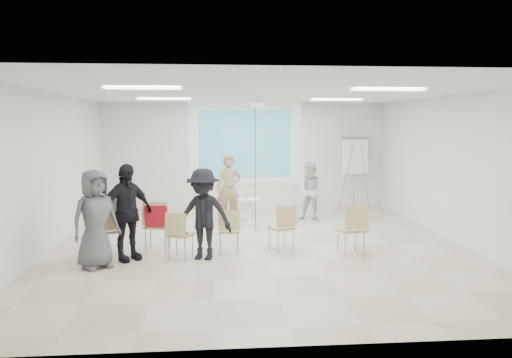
{
  "coord_description": "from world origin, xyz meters",
  "views": [
    {
      "loc": [
        -0.89,
        -9.63,
        2.4
      ],
      "look_at": [
        0.0,
        0.8,
        1.25
      ],
      "focal_mm": 35.0,
      "sensor_mm": 36.0,
      "label": 1
    }
  ],
  "objects": [
    {
      "name": "floor",
      "position": [
        0.0,
        0.0,
        -0.05
      ],
      "size": [
        8.0,
        9.0,
        0.1
      ],
      "primitive_type": "cube",
      "color": "beige",
      "rests_on": "ground"
    },
    {
      "name": "ceiling",
      "position": [
        0.0,
        0.0,
        3.05
      ],
      "size": [
        8.0,
        9.0,
        0.1
      ],
      "primitive_type": "cube",
      "color": "white",
      "rests_on": "wall_back"
    },
    {
      "name": "wall_back",
      "position": [
        0.0,
        4.55,
        1.5
      ],
      "size": [
        8.0,
        0.1,
        3.0
      ],
      "primitive_type": "cube",
      "color": "silver",
      "rests_on": "floor"
    },
    {
      "name": "wall_left",
      "position": [
        -4.05,
        0.0,
        1.5
      ],
      "size": [
        0.1,
        9.0,
        3.0
      ],
      "primitive_type": "cube",
      "color": "silver",
      "rests_on": "floor"
    },
    {
      "name": "wall_right",
      "position": [
        4.05,
        0.0,
        1.5
      ],
      "size": [
        0.1,
        9.0,
        3.0
      ],
      "primitive_type": "cube",
      "color": "silver",
      "rests_on": "floor"
    },
    {
      "name": "projection_halo",
      "position": [
        0.0,
        4.49,
        1.85
      ],
      "size": [
        3.2,
        0.01,
        2.3
      ],
      "primitive_type": "cube",
      "color": "silver",
      "rests_on": "wall_back"
    },
    {
      "name": "projection_image",
      "position": [
        0.0,
        4.47,
        1.85
      ],
      "size": [
        2.6,
        0.01,
        1.9
      ],
      "primitive_type": "cube",
      "color": "teal",
      "rests_on": "wall_back"
    },
    {
      "name": "pedestal_table",
      "position": [
        -0.07,
        2.11,
        0.37
      ],
      "size": [
        0.64,
        0.64,
        0.66
      ],
      "rotation": [
        0.0,
        0.0,
        -0.23
      ],
      "color": "white",
      "rests_on": "floor"
    },
    {
      "name": "player_left",
      "position": [
        -0.52,
        2.47,
        0.95
      ],
      "size": [
        0.77,
        0.59,
        1.9
      ],
      "primitive_type": "imported",
      "rotation": [
        0.0,
        0.0,
        -0.19
      ],
      "color": "tan",
      "rests_on": "floor"
    },
    {
      "name": "player_right",
      "position": [
        1.53,
        2.52,
        0.81
      ],
      "size": [
        0.98,
        0.91,
        1.62
      ],
      "primitive_type": "imported",
      "rotation": [
        0.0,
        0.0,
        -0.46
      ],
      "color": "white",
      "rests_on": "floor"
    },
    {
      "name": "controller_left",
      "position": [
        -0.34,
        2.72,
        1.25
      ],
      "size": [
        0.06,
        0.12,
        0.04
      ],
      "primitive_type": "cube",
      "rotation": [
        0.0,
        0.0,
        -0.19
      ],
      "color": "silver",
      "rests_on": "player_left"
    },
    {
      "name": "controller_right",
      "position": [
        1.35,
        2.77,
        1.09
      ],
      "size": [
        0.08,
        0.12,
        0.04
      ],
      "primitive_type": "cube",
      "rotation": [
        0.0,
        0.0,
        -0.46
      ],
      "color": "white",
      "rests_on": "player_right"
    },
    {
      "name": "chair_far_left",
      "position": [
        -2.75,
        -0.51,
        0.55
      ],
      "size": [
        0.56,
        0.58,
        0.93
      ],
      "rotation": [
        0.0,
        0.0,
        0.34
      ],
      "color": "tan",
      "rests_on": "floor"
    },
    {
      "name": "chair_left_mid",
      "position": [
        -1.97,
        -0.32,
        0.58
      ],
      "size": [
        0.51,
        0.54,
        0.98
      ],
      "rotation": [
        0.0,
        0.0,
        -0.12
      ],
      "color": "tan",
      "rests_on": "floor"
    },
    {
      "name": "chair_left_inner",
      "position": [
        -1.53,
        -0.84,
        0.51
      ],
      "size": [
        0.53,
        0.55,
        0.86
      ],
      "rotation": [
        0.0,
        0.0,
        -0.39
      ],
      "color": "tan",
      "rests_on": "floor"
    },
    {
      "name": "chair_center",
      "position": [
        -0.62,
        -0.58,
        0.5
      ],
      "size": [
        0.4,
        0.43,
        0.85
      ],
      "rotation": [
        0.0,
        0.0,
        -0.02
      ],
      "color": "tan",
      "rests_on": "floor"
    },
    {
      "name": "chair_right_inner",
      "position": [
        0.41,
        -0.45,
        0.53
      ],
      "size": [
        0.55,
        0.57,
        0.89
      ],
      "rotation": [
        0.0,
        0.0,
        0.38
      ],
      "color": "tan",
      "rests_on": "floor"
    },
    {
      "name": "chair_right_far",
      "position": [
        1.63,
        -0.89,
        0.56
      ],
      "size": [
        0.51,
        0.54,
        0.95
      ],
      "rotation": [
        0.0,
        0.0,
        0.15
      ],
      "color": "tan",
      "rests_on": "floor"
    },
    {
      "name": "red_jacket",
      "position": [
        -1.96,
        -0.45,
        0.72
      ],
      "size": [
        0.41,
        0.14,
        0.39
      ],
      "primitive_type": "cube",
      "rotation": [
        0.0,
        0.0,
        -0.12
      ],
      "color": "#B31624",
      "rests_on": "chair_left_mid"
    },
    {
      "name": "laptop",
      "position": [
        -1.5,
        -0.75,
        0.46
      ],
      "size": [
        0.38,
        0.33,
        0.02
      ],
      "primitive_type": "imported",
      "rotation": [
        0.0,
        0.0,
        2.75
      ],
      "color": "black",
      "rests_on": "chair_left_inner"
    },
    {
      "name": "audience_left",
      "position": [
        -2.43,
        -0.82,
        0.99
      ],
      "size": [
        1.32,
        1.26,
        1.97
      ],
      "primitive_type": "imported",
      "rotation": [
        0.0,
        0.0,
        0.69
      ],
      "color": "black",
      "rests_on": "floor"
    },
    {
      "name": "audience_mid",
      "position": [
        -1.08,
        -0.86,
        0.92
      ],
      "size": [
        1.34,
        0.99,
        1.84
      ],
      "primitive_type": "imported",
      "rotation": [
        0.0,
        0.0,
        -0.31
      ],
      "color": "black",
      "rests_on": "floor"
    },
    {
      "name": "audience_outer",
      "position": [
        -2.87,
        -1.25,
        0.93
      ],
      "size": [
        1.08,
        1.03,
        1.86
      ],
      "primitive_type": "imported",
      "rotation": [
        0.0,
        0.0,
        0.67
      ],
      "color": "#5B5B61",
      "rests_on": "floor"
    },
    {
      "name": "flipchart_easel",
      "position": [
        3.1,
        4.17,
        1.51
      ],
      "size": [
        0.89,
        0.67,
        2.05
      ],
      "rotation": [
        0.0,
        0.0,
        -0.01
      ],
      "color": "gray",
      "rests_on": "floor"
    },
    {
      "name": "av_cart",
      "position": [
        -3.46,
        3.42,
        0.31
      ],
      "size": [
        0.54,
        0.48,
        0.68
      ],
      "rotation": [
        0.0,
        0.0,
        0.31
      ],
      "color": "black",
      "rests_on": "floor"
    },
    {
      "name": "ceiling_projector",
      "position": [
        0.1,
        1.49,
        2.69
      ],
      "size": [
        0.3,
        0.25,
        3.0
      ],
      "color": "white",
      "rests_on": "ceiling"
    },
    {
      "name": "fluor_panel_nw",
      "position": [
        -2.0,
        2.0,
        2.97
      ],
      "size": [
        1.2,
        0.3,
        0.02
      ],
      "primitive_type": "cube",
      "color": "white",
      "rests_on": "ceiling"
    },
    {
      "name": "fluor_panel_ne",
      "position": [
        2.0,
        2.0,
        2.97
      ],
      "size": [
        1.2,
        0.3,
        0.02
      ],
      "primitive_type": "cube",
      "color": "white",
      "rests_on": "ceiling"
    },
    {
      "name": "fluor_panel_sw",
      "position": [
        -2.0,
        -1.5,
        2.97
      ],
      "size": [
        1.2,
        0.3,
        0.02
      ],
      "primitive_type": "cube",
      "color": "white",
      "rests_on": "ceiling"
    },
    {
      "name": "fluor_panel_se",
      "position": [
        2.0,
        -1.5,
        2.97
      ],
      "size": [
        1.2,
        0.3,
        0.02
      ],
      "primitive_type": "cube",
      "color": "white",
      "rests_on": "ceiling"
    }
  ]
}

